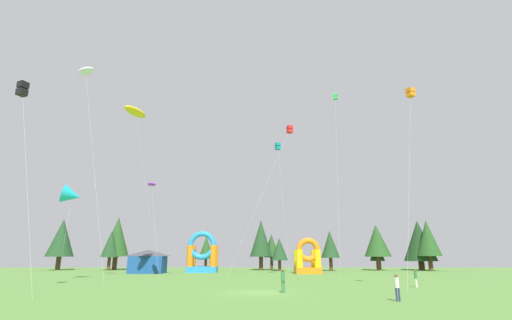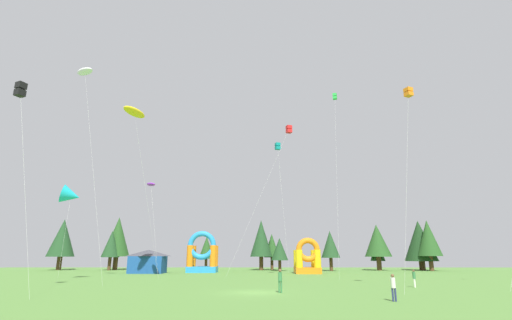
% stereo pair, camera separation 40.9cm
% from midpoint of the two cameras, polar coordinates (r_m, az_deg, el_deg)
% --- Properties ---
extents(ground_plane, '(120.00, 120.00, 0.00)m').
position_cam_midpoint_polar(ground_plane, '(30.81, 0.31, -19.97)').
color(ground_plane, '#548438').
extents(kite_yellow_parafoil, '(4.45, 7.56, 21.48)m').
position_cam_midpoint_polar(kite_yellow_parafoil, '(50.13, -18.21, 7.09)').
color(kite_yellow_parafoil, yellow).
rests_on(kite_yellow_parafoil, ground_plane).
extents(kite_white_parafoil, '(8.34, 5.82, 25.59)m').
position_cam_midpoint_polar(kite_white_parafoil, '(51.42, -24.91, 12.37)').
color(kite_white_parafoil, white).
rests_on(kite_white_parafoil, ground_plane).
extents(kite_cyan_delta, '(3.04, 3.73, 11.16)m').
position_cam_midpoint_polar(kite_cyan_delta, '(49.72, -26.68, -4.96)').
color(kite_cyan_delta, '#19B7CC').
rests_on(kite_cyan_delta, ground_plane).
extents(kite_green_box, '(2.66, 7.13, 27.22)m').
position_cam_midpoint_polar(kite_green_box, '(58.90, 12.38, 9.51)').
color(kite_green_box, green).
rests_on(kite_green_box, ground_plane).
extents(kite_purple_parafoil, '(3.63, 3.97, 12.79)m').
position_cam_midpoint_polar(kite_purple_parafoil, '(52.69, -15.83, -3.68)').
color(kite_purple_parafoil, purple).
rests_on(kite_purple_parafoil, ground_plane).
extents(kite_orange_box, '(2.94, 1.55, 17.45)m').
position_cam_midpoint_polar(kite_orange_box, '(36.12, 22.96, 9.59)').
color(kite_orange_box, orange).
rests_on(kite_orange_box, ground_plane).
extents(kite_black_box, '(4.95, 2.43, 16.86)m').
position_cam_midpoint_polar(kite_black_box, '(36.58, -32.56, 9.20)').
color(kite_black_box, black).
rests_on(kite_black_box, ground_plane).
extents(kite_red_box, '(8.77, 3.47, 20.41)m').
position_cam_midpoint_polar(kite_red_box, '(51.41, 5.36, 4.72)').
color(kite_red_box, red).
rests_on(kite_red_box, ground_plane).
extents(kite_teal_box, '(1.77, 4.28, 22.14)m').
position_cam_midpoint_polar(kite_teal_box, '(64.91, 3.58, 2.11)').
color(kite_teal_box, '#0C7F7A').
rests_on(kite_teal_box, ground_plane).
extents(person_far_side, '(0.38, 0.38, 1.58)m').
position_cam_midpoint_polar(person_far_side, '(38.48, 23.71, -16.32)').
color(person_far_side, silver).
rests_on(person_far_side, ground_plane).
extents(person_near_camera, '(0.35, 0.35, 1.70)m').
position_cam_midpoint_polar(person_near_camera, '(26.64, 21.04, -17.73)').
color(person_near_camera, navy).
rests_on(person_near_camera, ground_plane).
extents(person_midfield, '(0.33, 0.33, 1.80)m').
position_cam_midpoint_polar(person_midfield, '(30.61, 4.18, -17.97)').
color(person_midfield, '#33723F').
rests_on(person_midfield, ground_plane).
extents(inflatable_blue_arch, '(4.01, 4.41, 5.57)m').
position_cam_midpoint_polar(inflatable_blue_arch, '(61.60, 8.20, -15.26)').
color(inflatable_blue_arch, orange).
rests_on(inflatable_blue_arch, ground_plane).
extents(inflatable_yellow_castle, '(5.00, 3.94, 6.86)m').
position_cam_midpoint_polar(inflatable_yellow_castle, '(65.22, -8.19, -14.70)').
color(inflatable_yellow_castle, '#268CD8').
rests_on(inflatable_yellow_castle, ground_plane).
extents(festival_tent, '(5.46, 3.84, 3.72)m').
position_cam_midpoint_polar(festival_tent, '(64.50, -16.32, -14.93)').
color(festival_tent, '#19478C').
rests_on(festival_tent, ground_plane).
extents(tree_row_0, '(5.22, 5.22, 9.94)m').
position_cam_midpoint_polar(tree_row_0, '(84.59, -27.81, -10.70)').
color(tree_row_0, '#4C331E').
rests_on(tree_row_0, ground_plane).
extents(tree_row_1, '(3.47, 3.47, 7.57)m').
position_cam_midpoint_polar(tree_row_1, '(79.30, -21.48, -12.10)').
color(tree_row_1, '#4C331E').
rests_on(tree_row_1, ground_plane).
extents(tree_row_2, '(5.11, 5.11, 10.41)m').
position_cam_midpoint_polar(tree_row_2, '(80.87, -20.60, -11.14)').
color(tree_row_2, '#4C331E').
rests_on(tree_row_2, ground_plane).
extents(tree_row_3, '(3.07, 3.07, 6.59)m').
position_cam_midpoint_polar(tree_row_3, '(77.14, -7.57, -13.39)').
color(tree_row_3, '#4C331E').
rests_on(tree_row_3, ground_plane).
extents(tree_row_4, '(4.39, 4.39, 9.70)m').
position_cam_midpoint_polar(tree_row_4, '(74.87, 0.97, -12.13)').
color(tree_row_4, '#4C331E').
rests_on(tree_row_4, ground_plane).
extents(tree_row_5, '(3.18, 3.18, 7.06)m').
position_cam_midpoint_polar(tree_row_5, '(76.12, 2.64, -13.21)').
color(tree_row_5, '#4C331E').
rests_on(tree_row_5, ground_plane).
extents(tree_row_6, '(3.21, 3.21, 5.99)m').
position_cam_midpoint_polar(tree_row_6, '(71.36, 3.86, -13.72)').
color(tree_row_6, '#4C331E').
rests_on(tree_row_6, ground_plane).
extents(tree_row_7, '(3.49, 3.49, 7.32)m').
position_cam_midpoint_polar(tree_row_7, '(72.24, 11.65, -12.77)').
color(tree_row_7, '#4C331E').
rests_on(tree_row_7, ground_plane).
extents(tree_row_8, '(5.10, 5.10, 8.74)m').
position_cam_midpoint_polar(tree_row_8, '(77.27, 18.52, -11.84)').
color(tree_row_8, '#4C331E').
rests_on(tree_row_8, ground_plane).
extents(tree_row_9, '(2.85, 2.85, 6.15)m').
position_cam_midpoint_polar(tree_row_9, '(78.60, 18.50, -13.11)').
color(tree_row_9, '#4C331E').
rests_on(tree_row_9, ground_plane).
extents(tree_row_10, '(6.20, 6.20, 9.49)m').
position_cam_midpoint_polar(tree_row_10, '(80.42, 24.27, -11.41)').
color(tree_row_10, '#4C331E').
rests_on(tree_row_10, ground_plane).
extents(tree_row_11, '(4.46, 4.46, 9.38)m').
position_cam_midpoint_polar(tree_row_11, '(78.37, 25.39, -10.95)').
color(tree_row_11, '#4C331E').
rests_on(tree_row_11, ground_plane).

